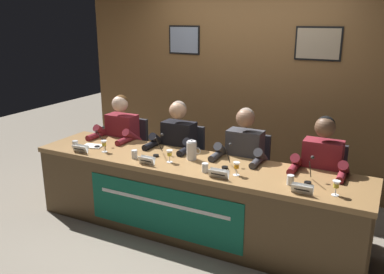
{
  "coord_description": "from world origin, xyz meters",
  "views": [
    {
      "loc": [
        1.7,
        -3.34,
        2.11
      ],
      "look_at": [
        0.0,
        0.0,
        1.0
      ],
      "focal_mm": 37.91,
      "sensor_mm": 36.0,
      "label": 1
    }
  ],
  "objects_px": {
    "juice_glass_far_left": "(104,144)",
    "nameplate_center_left": "(147,160)",
    "nameplate_far_left": "(80,149)",
    "water_cup_center_right": "(205,168)",
    "panelist_far_left": "(118,139)",
    "chair_center_left": "(184,166)",
    "chair_far_right": "(321,191)",
    "water_pitcher_central": "(192,150)",
    "conference_table": "(187,188)",
    "water_cup_center_left": "(134,155)",
    "juice_glass_center_right": "(236,166)",
    "water_cup_far_right": "(290,180)",
    "panelist_center_right": "(242,159)",
    "document_stack_far_left": "(93,146)",
    "juice_glass_center_left": "(169,154)",
    "chair_center_right": "(247,178)",
    "panelist_center_left": "(175,148)",
    "water_cup_far_left": "(75,145)",
    "panelist_far_right": "(320,172)",
    "microphone_center_left": "(158,148)",
    "microphone_center_right": "(227,160)",
    "nameplate_far_right": "(302,189)",
    "chair_far_left": "(129,156)",
    "microphone_far_right": "(309,174)",
    "juice_glass_far_right": "(336,185)",
    "nameplate_center_right": "(219,174)",
    "microphone_far_left": "(99,140)"
  },
  "relations": [
    {
      "from": "panelist_center_left",
      "to": "document_stack_far_left",
      "type": "relative_size",
      "value": 5.21
    },
    {
      "from": "chair_far_right",
      "to": "microphone_center_left",
      "type": "bearing_deg",
      "value": -160.39
    },
    {
      "from": "water_cup_center_right",
      "to": "conference_table",
      "type": "bearing_deg",
      "value": 159.58
    },
    {
      "from": "chair_far_left",
      "to": "chair_center_right",
      "type": "height_order",
      "value": "same"
    },
    {
      "from": "water_cup_center_left",
      "to": "microphone_center_right",
      "type": "xyz_separation_m",
      "value": [
        0.92,
        0.19,
        0.04
      ]
    },
    {
      "from": "juice_glass_center_right",
      "to": "water_cup_center_right",
      "type": "bearing_deg",
      "value": -168.76
    },
    {
      "from": "juice_glass_center_left",
      "to": "chair_center_right",
      "type": "relative_size",
      "value": 0.14
    },
    {
      "from": "water_cup_far_left",
      "to": "panelist_far_right",
      "type": "xyz_separation_m",
      "value": [
        2.47,
        0.56,
        -0.06
      ]
    },
    {
      "from": "water_cup_center_left",
      "to": "chair_far_right",
      "type": "distance_m",
      "value": 1.9
    },
    {
      "from": "microphone_center_right",
      "to": "water_cup_far_left",
      "type": "bearing_deg",
      "value": -172.86
    },
    {
      "from": "nameplate_center_left",
      "to": "water_cup_far_right",
      "type": "distance_m",
      "value": 1.36
    },
    {
      "from": "water_cup_far_left",
      "to": "nameplate_far_right",
      "type": "xyz_separation_m",
      "value": [
        2.44,
        -0.07,
        0.0
      ]
    },
    {
      "from": "juice_glass_center_left",
      "to": "nameplate_center_right",
      "type": "distance_m",
      "value": 0.61
    },
    {
      "from": "chair_center_left",
      "to": "microphone_center_left",
      "type": "relative_size",
      "value": 4.24
    },
    {
      "from": "nameplate_far_left",
      "to": "microphone_center_right",
      "type": "relative_size",
      "value": 0.86
    },
    {
      "from": "chair_center_left",
      "to": "water_cup_center_right",
      "type": "bearing_deg",
      "value": -50.5
    },
    {
      "from": "water_cup_far_left",
      "to": "nameplate_center_left",
      "type": "distance_m",
      "value": 0.96
    },
    {
      "from": "juice_glass_center_left",
      "to": "nameplate_center_right",
      "type": "bearing_deg",
      "value": -14.79
    },
    {
      "from": "water_cup_center_left",
      "to": "chair_center_left",
      "type": "bearing_deg",
      "value": 77.01
    },
    {
      "from": "juice_glass_center_right",
      "to": "water_cup_far_right",
      "type": "height_order",
      "value": "juice_glass_center_right"
    },
    {
      "from": "water_cup_far_left",
      "to": "panelist_far_right",
      "type": "bearing_deg",
      "value": 12.74
    },
    {
      "from": "water_pitcher_central",
      "to": "chair_center_right",
      "type": "bearing_deg",
      "value": 50.46
    },
    {
      "from": "nameplate_center_right",
      "to": "water_cup_center_right",
      "type": "height_order",
      "value": "water_cup_center_right"
    },
    {
      "from": "water_pitcher_central",
      "to": "juice_glass_center_left",
      "type": "bearing_deg",
      "value": -132.14
    },
    {
      "from": "juice_glass_far_left",
      "to": "nameplate_center_left",
      "type": "bearing_deg",
      "value": -10.78
    },
    {
      "from": "panelist_center_left",
      "to": "microphone_center_left",
      "type": "bearing_deg",
      "value": -90.73
    },
    {
      "from": "nameplate_far_left",
      "to": "water_pitcher_central",
      "type": "distance_m",
      "value": 1.19
    },
    {
      "from": "nameplate_far_left",
      "to": "water_cup_center_right",
      "type": "bearing_deg",
      "value": 3.56
    },
    {
      "from": "microphone_far_left",
      "to": "nameplate_center_right",
      "type": "bearing_deg",
      "value": -8.75
    },
    {
      "from": "water_cup_far_left",
      "to": "water_cup_center_right",
      "type": "distance_m",
      "value": 1.55
    },
    {
      "from": "microphone_center_right",
      "to": "chair_center_left",
      "type": "bearing_deg",
      "value": 143.78
    },
    {
      "from": "chair_far_left",
      "to": "panelist_center_left",
      "type": "height_order",
      "value": "panelist_center_left"
    },
    {
      "from": "panelist_center_left",
      "to": "water_pitcher_central",
      "type": "distance_m",
      "value": 0.48
    },
    {
      "from": "juice_glass_far_right",
      "to": "water_cup_far_right",
      "type": "bearing_deg",
      "value": 172.31
    },
    {
      "from": "nameplate_center_right",
      "to": "water_pitcher_central",
      "type": "distance_m",
      "value": 0.55
    },
    {
      "from": "chair_far_right",
      "to": "water_pitcher_central",
      "type": "xyz_separation_m",
      "value": [
        -1.19,
        -0.51,
        0.4
      ]
    },
    {
      "from": "chair_far_left",
      "to": "panelist_center_right",
      "type": "xyz_separation_m",
      "value": [
        1.55,
        -0.2,
        0.28
      ]
    },
    {
      "from": "nameplate_center_left",
      "to": "chair_far_right",
      "type": "distance_m",
      "value": 1.76
    },
    {
      "from": "panelist_far_left",
      "to": "chair_center_left",
      "type": "bearing_deg",
      "value": 14.5
    },
    {
      "from": "chair_center_left",
      "to": "chair_center_right",
      "type": "height_order",
      "value": "same"
    },
    {
      "from": "chair_far_right",
      "to": "juice_glass_far_right",
      "type": "xyz_separation_m",
      "value": [
        0.21,
        -0.74,
        0.39
      ]
    },
    {
      "from": "nameplate_far_left",
      "to": "panelist_center_right",
      "type": "height_order",
      "value": "panelist_center_right"
    },
    {
      "from": "panelist_far_left",
      "to": "panelist_center_left",
      "type": "bearing_deg",
      "value": 0.0
    },
    {
      "from": "juice_glass_center_right",
      "to": "nameplate_far_right",
      "type": "distance_m",
      "value": 0.63
    },
    {
      "from": "conference_table",
      "to": "water_cup_center_left",
      "type": "bearing_deg",
      "value": -172.89
    },
    {
      "from": "juice_glass_center_right",
      "to": "chair_far_right",
      "type": "xyz_separation_m",
      "value": [
        0.64,
        0.7,
        -0.39
      ]
    },
    {
      "from": "juice_glass_far_left",
      "to": "microphone_center_left",
      "type": "distance_m",
      "value": 0.59
    },
    {
      "from": "nameplate_center_left",
      "to": "microphone_far_right",
      "type": "relative_size",
      "value": 0.76
    },
    {
      "from": "panelist_center_right",
      "to": "document_stack_far_left",
      "type": "distance_m",
      "value": 1.63
    },
    {
      "from": "water_cup_far_left",
      "to": "microphone_far_left",
      "type": "bearing_deg",
      "value": 39.16
    }
  ]
}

